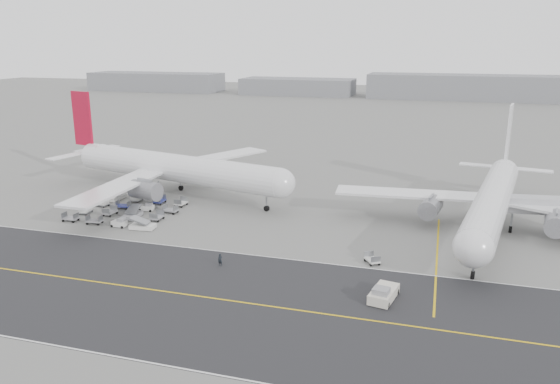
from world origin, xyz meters
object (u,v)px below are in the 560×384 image
(pushback_tug, at_px, (383,294))
(airliner_a, at_px, (170,167))
(jet_bridge, at_px, (539,207))
(airliner_b, at_px, (493,200))
(ground_crew_a, at_px, (220,260))

(pushback_tug, bearing_deg, airliner_a, 153.64)
(jet_bridge, bearing_deg, airliner_a, 169.87)
(airliner_b, bearing_deg, ground_crew_a, -134.92)
(airliner_a, distance_m, ground_crew_a, 43.02)
(jet_bridge, bearing_deg, airliner_b, -175.23)
(ground_crew_a, bearing_deg, airliner_a, 128.23)
(airliner_a, height_order, airliner_b, airliner_a)
(airliner_a, bearing_deg, ground_crew_a, -129.31)
(airliner_b, height_order, ground_crew_a, airliner_b)
(airliner_a, xyz_separation_m, ground_crew_a, (25.81, -34.02, -5.20))
(ground_crew_a, bearing_deg, pushback_tug, -8.78)
(jet_bridge, distance_m, ground_crew_a, 57.26)
(pushback_tug, xyz_separation_m, ground_crew_a, (-24.93, 4.32, 0.10))
(airliner_b, xyz_separation_m, jet_bridge, (7.97, 1.72, -1.17))
(airliner_b, height_order, pushback_tug, airliner_b)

